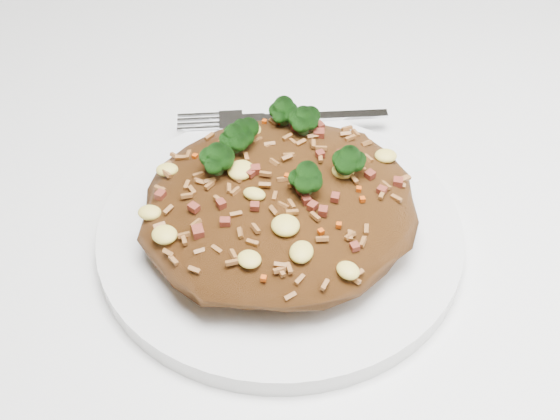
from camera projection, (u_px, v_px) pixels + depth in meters
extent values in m
cube|color=white|center=(375.00, 177.00, 0.60)|extent=(1.20, 0.80, 0.04)
cylinder|color=olive|center=(487.00, 107.00, 1.28)|extent=(0.06, 0.06, 0.71)
cylinder|color=white|center=(280.00, 233.00, 0.52)|extent=(0.24, 0.24, 0.01)
ellipsoid|color=brown|center=(280.00, 205.00, 0.51)|extent=(0.18, 0.17, 0.04)
ellipsoid|color=black|center=(307.00, 177.00, 0.48)|extent=(0.02, 0.02, 0.02)
ellipsoid|color=black|center=(217.00, 158.00, 0.49)|extent=(0.02, 0.02, 0.02)
ellipsoid|color=black|center=(349.00, 161.00, 0.49)|extent=(0.02, 0.02, 0.02)
ellipsoid|color=black|center=(304.00, 119.00, 0.53)|extent=(0.02, 0.02, 0.02)
ellipsoid|color=black|center=(284.00, 110.00, 0.54)|extent=(0.02, 0.02, 0.02)
ellipsoid|color=black|center=(235.00, 137.00, 0.51)|extent=(0.02, 0.02, 0.02)
ellipsoid|color=black|center=(242.00, 132.00, 0.51)|extent=(0.02, 0.02, 0.02)
cube|color=silver|center=(344.00, 115.00, 0.60)|extent=(0.09, 0.06, 0.00)
cube|color=silver|center=(218.00, 121.00, 0.60)|extent=(0.04, 0.03, 0.00)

